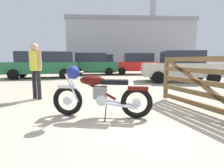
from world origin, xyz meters
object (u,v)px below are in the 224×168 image
timber_gate (211,82)px  silver_sedan_mid (136,63)px  red_hatchback_near (93,64)px  bystander (35,65)px  vintage_motorcycle (98,94)px  pale_sedan_back (100,63)px  dark_sedan_left (181,67)px  blue_hatchback_right (44,64)px

timber_gate → silver_sedan_mid: 11.10m
red_hatchback_near → bystander: bearing=-102.2°
vintage_motorcycle → red_hatchback_near: red_hatchback_near is taller
silver_sedan_mid → red_hatchback_near: same height
red_hatchback_near → pale_sedan_back: bearing=76.1°
vintage_motorcycle → timber_gate: bearing=-168.6°
silver_sedan_mid → red_hatchback_near: bearing=7.7°
bystander → dark_sedan_left: size_ratio=0.38×
vintage_motorcycle → red_hatchback_near: bearing=-75.6°
vintage_motorcycle → bystander: (-1.96, 1.66, 0.53)m
timber_gate → blue_hatchback_right: blue_hatchback_right is taller
bystander → red_hatchback_near: (0.78, 9.08, -0.10)m
pale_sedan_back → dark_sedan_left: bearing=121.4°
timber_gate → dark_sedan_left: size_ratio=0.56×
silver_sedan_mid → vintage_motorcycle: bearing=77.5°
red_hatchback_near → pale_sedan_back: 3.69m
red_hatchback_near → pale_sedan_back: same height
blue_hatchback_right → dark_sedan_left: bearing=154.4°
dark_sedan_left → pale_sedan_back: (-4.90, 8.54, 0.08)m
blue_hatchback_right → vintage_motorcycle: bearing=106.8°
bystander → blue_hatchback_right: size_ratio=0.34×
timber_gate → red_hatchback_near: (-3.55, 10.60, 0.21)m
bystander → blue_hatchback_right: bearing=42.9°
dark_sedan_left → bystander: bearing=-139.2°
vintage_motorcycle → pale_sedan_back: pale_sedan_back is taller
bystander → vintage_motorcycle: bearing=-106.8°
timber_gate → blue_hatchback_right: 10.33m
bystander → pale_sedan_back: 12.80m
vintage_motorcycle → bystander: bystander is taller
vintage_motorcycle → blue_hatchback_right: size_ratio=0.42×
silver_sedan_mid → dark_sedan_left: (1.62, -5.35, -0.08)m
timber_gate → pale_sedan_back: pale_sedan_back is taller
bystander → dark_sedan_left: 7.42m
vintage_motorcycle → dark_sedan_left: bearing=-117.1°
red_hatchback_near → pale_sedan_back: size_ratio=1.03×
vintage_motorcycle → silver_sedan_mid: bearing=-94.6°
blue_hatchback_right → silver_sedan_mid: bearing=-165.8°
bystander → silver_sedan_mid: (4.50, 9.56, -0.10)m
bystander → blue_hatchback_right: blue_hatchback_right is taller
dark_sedan_left → red_hatchback_near: red_hatchback_near is taller
timber_gate → pale_sedan_back: (-3.12, 14.27, 0.21)m
blue_hatchback_right → pale_sedan_back: size_ratio=1.25×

